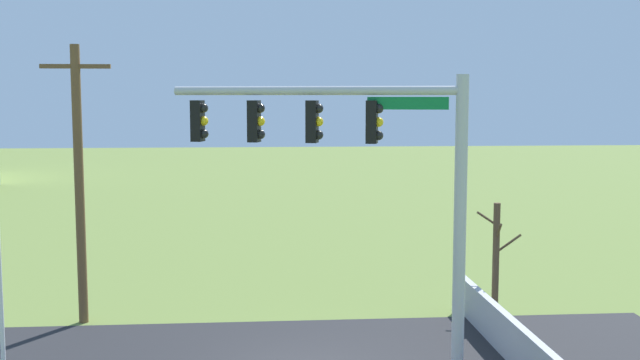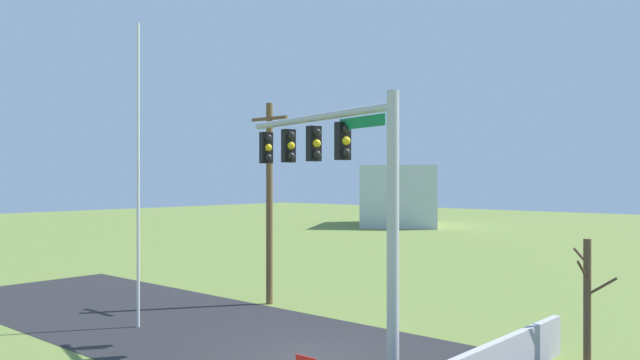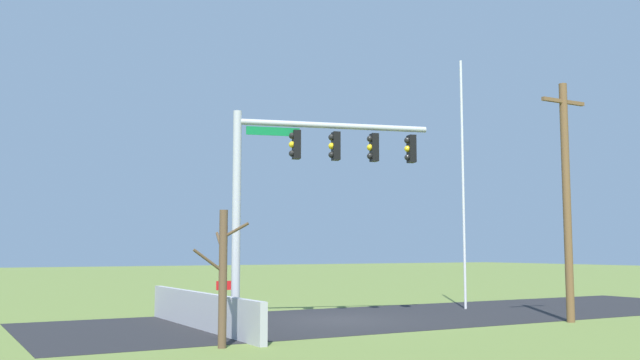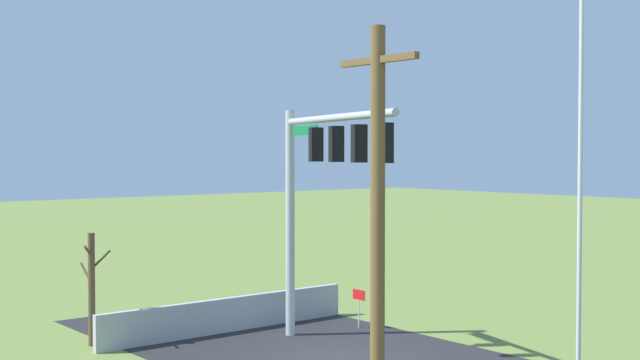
{
  "view_description": "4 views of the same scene",
  "coord_description": "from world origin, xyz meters",
  "px_view_note": "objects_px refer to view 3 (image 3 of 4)",
  "views": [
    {
      "loc": [
        -1.04,
        -17.39,
        6.38
      ],
      "look_at": [
        0.33,
        -0.4,
        4.53
      ],
      "focal_mm": 43.23,
      "sensor_mm": 36.0,
      "label": 1
    },
    {
      "loc": [
        11.61,
        -12.58,
        4.85
      ],
      "look_at": [
        0.26,
        0.24,
        4.82
      ],
      "focal_mm": 35.27,
      "sensor_mm": 36.0,
      "label": 2
    },
    {
      "loc": [
        12.17,
        20.27,
        2.31
      ],
      "look_at": [
        0.59,
        -0.31,
        4.67
      ],
      "focal_mm": 39.33,
      "sensor_mm": 36.0,
      "label": 3
    },
    {
      "loc": [
        -16.71,
        14.38,
        5.57
      ],
      "look_at": [
        0.61,
        0.28,
        4.84
      ],
      "focal_mm": 46.64,
      "sensor_mm": 36.0,
      "label": 4
    }
  ],
  "objects_px": {
    "signal_mast": "(301,170)",
    "open_sign": "(224,290)",
    "flagpole": "(463,183)",
    "bare_tree": "(223,276)",
    "utility_pole": "(567,196)"
  },
  "relations": [
    {
      "from": "signal_mast",
      "to": "open_sign",
      "type": "xyz_separation_m",
      "value": [
        1.53,
        -2.91,
        -4.05
      ]
    },
    {
      "from": "flagpole",
      "to": "bare_tree",
      "type": "distance_m",
      "value": 13.99
    },
    {
      "from": "flagpole",
      "to": "open_sign",
      "type": "relative_size",
      "value": 8.17
    },
    {
      "from": "flagpole",
      "to": "signal_mast",
      "type": "bearing_deg",
      "value": 6.62
    },
    {
      "from": "open_sign",
      "to": "bare_tree",
      "type": "bearing_deg",
      "value": 68.17
    },
    {
      "from": "signal_mast",
      "to": "flagpole",
      "type": "height_order",
      "value": "flagpole"
    },
    {
      "from": "flagpole",
      "to": "utility_pole",
      "type": "bearing_deg",
      "value": 85.58
    },
    {
      "from": "open_sign",
      "to": "utility_pole",
      "type": "bearing_deg",
      "value": 139.79
    },
    {
      "from": "utility_pole",
      "to": "open_sign",
      "type": "bearing_deg",
      "value": -40.21
    },
    {
      "from": "flagpole",
      "to": "open_sign",
      "type": "bearing_deg",
      "value": -12.1
    },
    {
      "from": "utility_pole",
      "to": "bare_tree",
      "type": "xyz_separation_m",
      "value": [
        11.96,
        0.09,
        -2.36
      ]
    },
    {
      "from": "signal_mast",
      "to": "bare_tree",
      "type": "xyz_separation_m",
      "value": [
        4.58,
        4.71,
        -3.26
      ]
    },
    {
      "from": "utility_pole",
      "to": "bare_tree",
      "type": "bearing_deg",
      "value": 0.41
    },
    {
      "from": "bare_tree",
      "to": "utility_pole",
      "type": "bearing_deg",
      "value": -179.59
    },
    {
      "from": "utility_pole",
      "to": "open_sign",
      "type": "xyz_separation_m",
      "value": [
        8.91,
        -7.53,
        -3.16
      ]
    }
  ]
}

